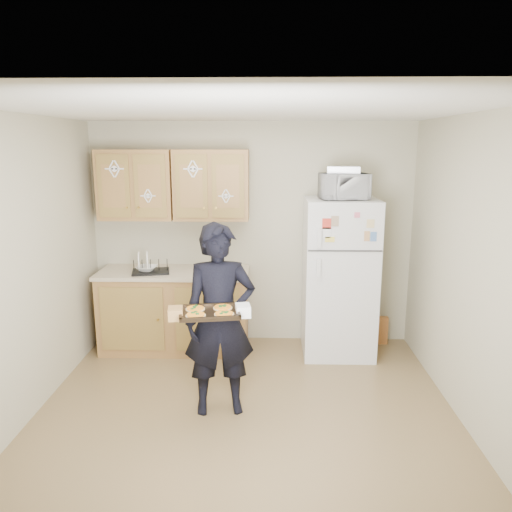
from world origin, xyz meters
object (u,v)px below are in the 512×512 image
Objects in this scene: refrigerator at (339,278)px; baking_tray at (210,313)px; person at (220,320)px; dish_rack at (151,265)px; microwave at (344,186)px.

refrigerator reaches higher than baking_tray.
dish_rack is at bearing 115.46° from person.
refrigerator is 3.70× the size of baking_tray.
dish_rack is at bearing 108.63° from baking_tray.
refrigerator is at bearing 43.13° from baking_tray.
person is 3.42× the size of microwave.
person is 0.34m from baking_tray.
person is 4.18× the size of dish_rack.
microwave is (1.17, 1.23, 1.01)m from person.
baking_tray is at bearing -136.78° from microwave.
person is (-1.17, -1.28, -0.03)m from refrigerator.
dish_rack is at bearing 171.30° from microwave.
refrigerator reaches higher than dish_rack.
refrigerator is 1.99m from baking_tray.
baking_tray is 0.96× the size of microwave.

